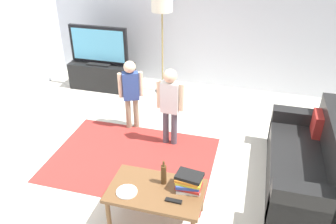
{
  "coord_description": "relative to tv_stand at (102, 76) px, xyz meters",
  "views": [
    {
      "loc": [
        1.04,
        -3.22,
        2.91
      ],
      "look_at": [
        0.0,
        0.6,
        0.65
      ],
      "focal_mm": 36.85,
      "sensor_mm": 36.0,
      "label": 1
    }
  ],
  "objects": [
    {
      "name": "ground",
      "position": [
        1.76,
        -2.3,
        -0.24
      ],
      "size": [
        7.8,
        7.8,
        0.0
      ],
      "primitive_type": "plane",
      "color": "beige"
    },
    {
      "name": "wall_back",
      "position": [
        1.76,
        0.7,
        1.11
      ],
      "size": [
        6.0,
        0.12,
        2.7
      ],
      "primitive_type": "cube",
      "color": "silver",
      "rests_on": "ground"
    },
    {
      "name": "area_rug",
      "position": [
        1.33,
        -1.99,
        -0.24
      ],
      "size": [
        2.2,
        1.6,
        0.01
      ],
      "primitive_type": "cube",
      "color": "#9E2D28",
      "rests_on": "ground"
    },
    {
      "name": "tv_stand",
      "position": [
        0.0,
        0.0,
        0.0
      ],
      "size": [
        1.2,
        0.44,
        0.5
      ],
      "color": "black",
      "rests_on": "ground"
    },
    {
      "name": "tv",
      "position": [
        -0.0,
        -0.02,
        0.6
      ],
      "size": [
        1.1,
        0.28,
        0.71
      ],
      "color": "black",
      "rests_on": "tv_stand"
    },
    {
      "name": "couch",
      "position": [
        3.6,
        -1.9,
        0.05
      ],
      "size": [
        0.8,
        1.8,
        0.86
      ],
      "color": "black",
      "rests_on": "ground"
    },
    {
      "name": "floor_lamp",
      "position": [
        1.16,
        0.15,
        1.3
      ],
      "size": [
        0.36,
        0.36,
        1.78
      ],
      "color": "#262626",
      "rests_on": "ground"
    },
    {
      "name": "child_near_tv",
      "position": [
        1.05,
        -1.2,
        0.42
      ],
      "size": [
        0.34,
        0.22,
        1.1
      ],
      "color": "gray",
      "rests_on": "ground"
    },
    {
      "name": "child_center",
      "position": [
        1.73,
        -1.47,
        0.45
      ],
      "size": [
        0.39,
        0.19,
        1.16
      ],
      "color": "#4C4C59",
      "rests_on": "ground"
    },
    {
      "name": "coffee_table",
      "position": [
        1.97,
        -2.92,
        0.13
      ],
      "size": [
        1.0,
        0.6,
        0.42
      ],
      "color": "brown",
      "rests_on": "ground"
    },
    {
      "name": "book_stack",
      "position": [
        2.29,
        -2.82,
        0.28
      ],
      "size": [
        0.29,
        0.23,
        0.2
      ],
      "color": "white",
      "rests_on": "coffee_table"
    },
    {
      "name": "bottle",
      "position": [
        2.02,
        -2.8,
        0.3
      ],
      "size": [
        0.06,
        0.06,
        0.29
      ],
      "color": "#4C3319",
      "rests_on": "coffee_table"
    },
    {
      "name": "tv_remote",
      "position": [
        2.19,
        -3.04,
        0.19
      ],
      "size": [
        0.17,
        0.05,
        0.02
      ],
      "primitive_type": "cube",
      "rotation": [
        0.0,
        0.0,
        -0.02
      ],
      "color": "black",
      "rests_on": "coffee_table"
    },
    {
      "name": "plate",
      "position": [
        1.69,
        -3.04,
        0.18
      ],
      "size": [
        0.22,
        0.22,
        0.02
      ],
      "color": "white",
      "rests_on": "coffee_table"
    }
  ]
}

